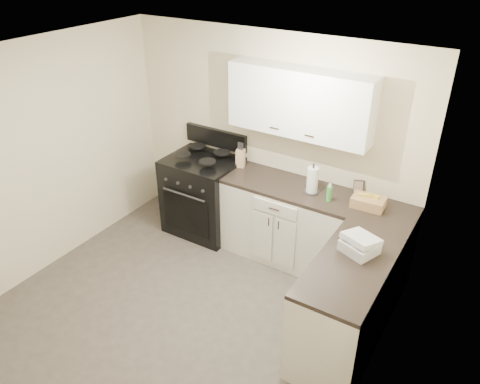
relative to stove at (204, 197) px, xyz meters
The scene contains 20 objects.
floor 1.70m from the stove, 63.99° to the right, with size 3.60×3.60×0.00m, color #473F38.
ceiling 2.62m from the stove, 63.99° to the right, with size 3.60×3.60×0.00m, color white.
wall_back 1.12m from the stove, 24.30° to the left, with size 3.60×3.60×0.00m, color beige.
wall_right 3.02m from the stove, 30.34° to the right, with size 3.60×3.60×0.00m, color beige.
wall_left 1.99m from the stove, 126.22° to the right, with size 3.60×3.60×0.00m, color beige.
base_cabinets_back 1.14m from the stove, ahead, with size 1.55×0.60×0.90m, color silver.
base_cabinets_right 2.31m from the stove, 15.73° to the right, with size 0.60×1.90×0.90m, color silver.
countertop_back 1.23m from the stove, ahead, with size 1.55×0.60×0.04m, color black.
countertop_right 2.35m from the stove, 15.73° to the right, with size 0.60×1.90×0.04m, color black.
upper_cabinets 1.80m from the stove, ahead, with size 1.55×0.30×0.70m, color white.
stove is the anchor object (origin of this frame).
knife_block 0.75m from the stove, 17.63° to the left, with size 0.10×0.09×0.22m, color tan.
paper_towel 1.55m from the stove, ahead, with size 0.12×0.12×0.29m, color white.
soap_bottle 1.74m from the stove, ahead, with size 0.06×0.06×0.17m, color green.
picture_frame 1.94m from the stove, ahead, with size 0.11×0.01×0.14m, color black.
wicker_basket 2.10m from the stove, ahead, with size 0.32×0.22×0.11m, color tan.
countertop_grill 2.39m from the stove, 18.43° to the right, with size 0.28×0.26×0.10m, color silver.
glass_jar 2.40m from the stove, 19.97° to the right, with size 0.08×0.08×0.14m, color silver.
oven_mitt_near 2.21m from the stove, 30.80° to the right, with size 0.02×0.14×0.25m, color black.
oven_mitt_far 2.06m from the stove, 22.86° to the right, with size 0.02×0.15×0.26m, color black.
Camera 1 is at (2.36, -2.60, 3.38)m, focal length 35.00 mm.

